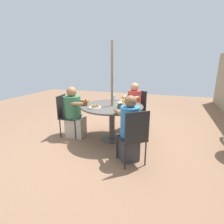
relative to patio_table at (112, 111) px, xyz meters
name	(u,v)px	position (x,y,z in m)	size (l,w,h in m)	color
ground_plane	(112,139)	(0.00, 0.00, -0.65)	(12.00, 12.00, 0.00)	#8C664C
patio_table	(112,111)	(0.00, 0.00, 0.00)	(1.30, 1.30, 0.76)	#4C4742
umbrella_pole	(112,93)	(0.00, 0.00, 0.37)	(0.05, 0.05, 2.04)	#846B4C
patio_chair_north	(137,107)	(-0.99, 0.35, -0.12)	(0.54, 0.54, 0.94)	#232326
diner_north	(133,108)	(-0.83, 0.29, -0.11)	(0.52, 0.45, 1.16)	gray
patio_chair_east	(67,113)	(0.10, -1.05, -0.12)	(0.46, 0.46, 0.94)	#232326
diner_east	(74,114)	(0.09, -0.87, -0.14)	(0.40, 0.52, 1.13)	beige
patio_chair_south	(134,135)	(0.83, 0.64, -0.12)	(0.59, 0.59, 0.94)	#232326
diner_south	(129,131)	(0.69, 0.54, -0.12)	(0.56, 0.53, 1.14)	#3D3D42
pancake_plate_a	(95,107)	(0.26, -0.27, 0.13)	(0.25, 0.25, 0.06)	white
pancake_plate_b	(123,104)	(-0.09, 0.21, 0.14)	(0.25, 0.25, 0.06)	white
pancake_plate_c	(125,101)	(-0.43, 0.17, 0.14)	(0.25, 0.25, 0.07)	white
syrup_bottle	(86,103)	(0.18, -0.52, 0.17)	(0.09, 0.07, 0.14)	brown
coffee_cup	(120,105)	(0.14, 0.20, 0.17)	(0.09, 0.09, 0.11)	#33513D
drinking_glass_a	(114,98)	(-0.50, -0.11, 0.19)	(0.06, 0.06, 0.14)	silver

